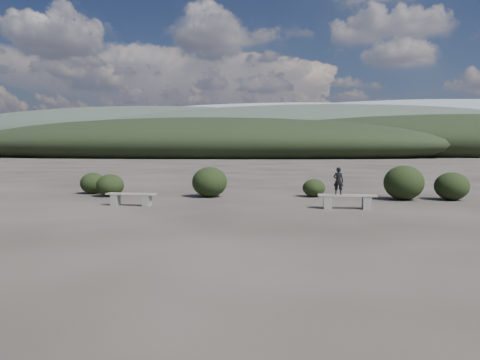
# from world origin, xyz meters

# --- Properties ---
(ground) EXTENTS (1200.00, 1200.00, 0.00)m
(ground) POSITION_xyz_m (0.00, 0.00, 0.00)
(ground) COLOR #28241F
(ground) RESTS_ON ground
(bench_left) EXTENTS (1.85, 0.43, 0.46)m
(bench_left) POSITION_xyz_m (-4.23, 5.05, 0.28)
(bench_left) COLOR slate
(bench_left) RESTS_ON ground
(bench_right) EXTENTS (2.01, 0.49, 0.50)m
(bench_right) POSITION_xyz_m (3.53, 5.38, 0.30)
(bench_right) COLOR slate
(bench_right) RESTS_ON ground
(seated_person) EXTENTS (0.38, 0.29, 0.95)m
(seated_person) POSITION_xyz_m (3.22, 5.37, 0.98)
(seated_person) COLOR black
(seated_person) RESTS_ON bench_right
(shrub_a) EXTENTS (1.19, 1.19, 0.97)m
(shrub_a) POSITION_xyz_m (-6.39, 8.01, 0.49)
(shrub_a) COLOR black
(shrub_a) RESTS_ON ground
(shrub_b) EXTENTS (1.51, 1.51, 1.30)m
(shrub_b) POSITION_xyz_m (-2.06, 8.47, 0.65)
(shrub_b) COLOR black
(shrub_b) RESTS_ON ground
(shrub_c) EXTENTS (0.97, 0.97, 0.77)m
(shrub_c) POSITION_xyz_m (2.38, 9.26, 0.39)
(shrub_c) COLOR black
(shrub_c) RESTS_ON ground
(shrub_d) EXTENTS (1.61, 1.61, 1.41)m
(shrub_d) POSITION_xyz_m (6.00, 8.63, 0.70)
(shrub_d) COLOR black
(shrub_d) RESTS_ON ground
(shrub_e) EXTENTS (1.36, 1.36, 1.13)m
(shrub_e) POSITION_xyz_m (7.90, 8.83, 0.57)
(shrub_e) COLOR black
(shrub_e) RESTS_ON ground
(shrub_f) EXTENTS (1.15, 1.15, 0.97)m
(shrub_f) POSITION_xyz_m (-7.72, 9.06, 0.49)
(shrub_f) COLOR black
(shrub_f) RESTS_ON ground
(mountain_ridges) EXTENTS (500.00, 400.00, 56.00)m
(mountain_ridges) POSITION_xyz_m (-7.48, 339.06, 10.84)
(mountain_ridges) COLOR black
(mountain_ridges) RESTS_ON ground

